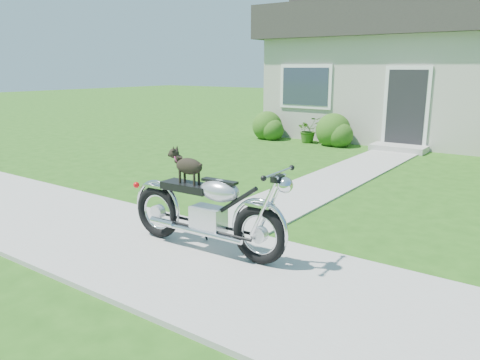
{
  "coord_description": "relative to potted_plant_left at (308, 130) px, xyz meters",
  "views": [
    {
      "loc": [
        2.18,
        -3.72,
        2.15
      ],
      "look_at": [
        -1.2,
        1.0,
        0.75
      ],
      "focal_mm": 35.0,
      "sensor_mm": 36.0,
      "label": 1
    }
  ],
  "objects": [
    {
      "name": "walkway",
      "position": [
        2.64,
        -3.55,
        -0.36
      ],
      "size": [
        1.2,
        8.0,
        0.03
      ],
      "primitive_type": "cube",
      "color": "#9E9B93",
      "rests_on": "ground"
    },
    {
      "name": "shrub_row",
      "position": [
        4.2,
        -0.05,
        0.03
      ],
      "size": [
        11.5,
        1.03,
        1.03
      ],
      "color": "#2B5416",
      "rests_on": "ground"
    },
    {
      "name": "ground",
      "position": [
        4.14,
        -8.55,
        -0.38
      ],
      "size": [
        80.0,
        80.0,
        0.0
      ],
      "primitive_type": "plane",
      "color": "#235114",
      "rests_on": "ground"
    },
    {
      "name": "sidewalk",
      "position": [
        4.14,
        -8.55,
        -0.36
      ],
      "size": [
        24.0,
        2.2,
        0.04
      ],
      "primitive_type": "cube",
      "color": "#9E9B93",
      "rests_on": "ground"
    },
    {
      "name": "potted_plant_left",
      "position": [
        0.0,
        0.0,
        0.0
      ],
      "size": [
        0.83,
        0.87,
        0.75
      ],
      "primitive_type": "imported",
      "rotation": [
        0.0,
        0.0,
        1.08
      ],
      "color": "#305B18",
      "rests_on": "ground"
    },
    {
      "name": "motorcycle_with_dog",
      "position": [
        2.98,
        -8.26,
        0.18
      ],
      "size": [
        2.22,
        0.6,
        1.18
      ],
      "rotation": [
        0.0,
        0.0,
        0.04
      ],
      "color": "black",
      "rests_on": "sidewalk"
    }
  ]
}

